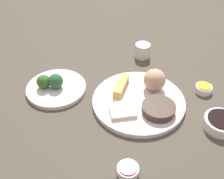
# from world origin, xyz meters

# --- Properties ---
(tabletop) EXTENTS (2.20, 2.20, 0.02)m
(tabletop) POSITION_xyz_m (0.00, 0.00, 0.01)
(tabletop) COLOR #4A4338
(tabletop) RESTS_ON ground
(main_plate) EXTENTS (0.28, 0.28, 0.02)m
(main_plate) POSITION_xyz_m (-0.01, -0.01, 0.03)
(main_plate) COLOR white
(main_plate) RESTS_ON tabletop
(rice_scoop) EXTENTS (0.07, 0.07, 0.07)m
(rice_scoop) POSITION_xyz_m (0.02, -0.08, 0.07)
(rice_scoop) COLOR tan
(rice_scoop) RESTS_ON main_plate
(spring_roll) EXTENTS (0.09, 0.09, 0.03)m
(spring_roll) POSITION_xyz_m (0.06, 0.01, 0.05)
(spring_roll) COLOR gold
(spring_roll) RESTS_ON main_plate
(crab_rangoon_wonton) EXTENTS (0.08, 0.09, 0.01)m
(crab_rangoon_wonton) POSITION_xyz_m (-0.03, 0.06, 0.04)
(crab_rangoon_wonton) COLOR beige
(crab_rangoon_wonton) RESTS_ON main_plate
(stir_fry_heap) EXTENTS (0.10, 0.10, 0.02)m
(stir_fry_heap) POSITION_xyz_m (-0.08, -0.04, 0.05)
(stir_fry_heap) COLOR #413227
(stir_fry_heap) RESTS_ON main_plate
(broccoli_plate) EXTENTS (0.19, 0.19, 0.01)m
(broccoli_plate) POSITION_xyz_m (0.17, 0.20, 0.03)
(broccoli_plate) COLOR white
(broccoli_plate) RESTS_ON tabletop
(broccoli_floret_0) EXTENTS (0.05, 0.05, 0.05)m
(broccoli_floret_0) POSITION_xyz_m (0.17, 0.19, 0.06)
(broccoli_floret_0) COLOR #2A5D37
(broccoli_floret_0) RESTS_ON broccoli_plate
(broccoli_floret_1) EXTENTS (0.04, 0.04, 0.04)m
(broccoli_floret_1) POSITION_xyz_m (0.18, 0.23, 0.06)
(broccoli_floret_1) COLOR #35642A
(broccoli_floret_1) RESTS_ON broccoli_plate
(soy_sauce_bowl) EXTENTS (0.10, 0.10, 0.03)m
(soy_sauce_bowl) POSITION_xyz_m (-0.19, -0.17, 0.04)
(soy_sauce_bowl) COLOR white
(soy_sauce_bowl) RESTS_ON tabletop
(soy_sauce_bowl_liquid) EXTENTS (0.08, 0.08, 0.00)m
(soy_sauce_bowl_liquid) POSITION_xyz_m (-0.19, -0.17, 0.05)
(soy_sauce_bowl_liquid) COLOR black
(soy_sauce_bowl_liquid) RESTS_ON soy_sauce_bowl
(sauce_ramekin_hot_mustard) EXTENTS (0.05, 0.05, 0.02)m
(sauce_ramekin_hot_mustard) POSITION_xyz_m (-0.05, -0.23, 0.03)
(sauce_ramekin_hot_mustard) COLOR white
(sauce_ramekin_hot_mustard) RESTS_ON tabletop
(sauce_ramekin_hot_mustard_liquid) EXTENTS (0.04, 0.04, 0.00)m
(sauce_ramekin_hot_mustard_liquid) POSITION_xyz_m (-0.05, -0.23, 0.04)
(sauce_ramekin_hot_mustard_liquid) COLOR yellow
(sauce_ramekin_hot_mustard_liquid) RESTS_ON sauce_ramekin_hot_mustard
(sauce_ramekin_sweet_and_sour) EXTENTS (0.05, 0.05, 0.02)m
(sauce_ramekin_sweet_and_sour) POSITION_xyz_m (-0.21, 0.14, 0.03)
(sauce_ramekin_sweet_and_sour) COLOR white
(sauce_ramekin_sweet_and_sour) RESTS_ON tabletop
(sauce_ramekin_sweet_and_sour_liquid) EXTENTS (0.04, 0.04, 0.00)m
(sauce_ramekin_sweet_and_sour_liquid) POSITION_xyz_m (-0.21, 0.14, 0.04)
(sauce_ramekin_sweet_and_sour_liquid) COLOR red
(sauce_ramekin_sweet_and_sour_liquid) RESTS_ON sauce_ramekin_sweet_and_sour
(teacup) EXTENTS (0.06, 0.06, 0.05)m
(teacup) POSITION_xyz_m (0.21, -0.16, 0.05)
(teacup) COLOR silver
(teacup) RESTS_ON tabletop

